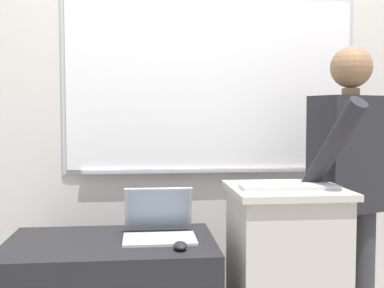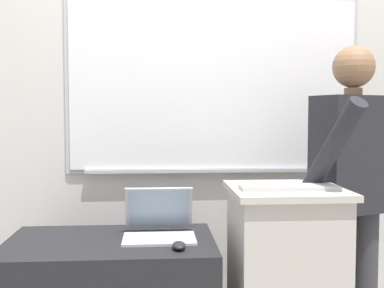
{
  "view_description": "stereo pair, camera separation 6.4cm",
  "coord_description": "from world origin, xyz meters",
  "views": [
    {
      "loc": [
        -0.36,
        -1.8,
        1.29
      ],
      "look_at": [
        -0.12,
        0.48,
        1.15
      ],
      "focal_mm": 45.0,
      "sensor_mm": 36.0,
      "label": 1
    },
    {
      "loc": [
        -0.29,
        -1.81,
        1.29
      ],
      "look_at": [
        -0.12,
        0.48,
        1.15
      ],
      "focal_mm": 45.0,
      "sensor_mm": 36.0,
      "label": 2
    }
  ],
  "objects": [
    {
      "name": "back_wall",
      "position": [
        0.0,
        1.12,
        1.48
      ],
      "size": [
        6.4,
        0.17,
        2.95
      ],
      "color": "silver",
      "rests_on": "ground_plane"
    },
    {
      "name": "lectern_podium",
      "position": [
        0.31,
        0.39,
        0.48
      ],
      "size": [
        0.52,
        0.52,
        0.95
      ],
      "color": "#BCB7AD",
      "rests_on": "ground_plane"
    },
    {
      "name": "person_presenter",
      "position": [
        0.71,
        0.57,
        0.94
      ],
      "size": [
        0.57,
        0.63,
        1.64
      ],
      "rotation": [
        0.0,
        0.0,
        0.35
      ],
      "color": "#333338",
      "rests_on": "ground_plane"
    },
    {
      "name": "laptop",
      "position": [
        -0.28,
        0.51,
        0.77
      ],
      "size": [
        0.34,
        0.32,
        0.23
      ],
      "color": "#B7BABF",
      "rests_on": "side_desk"
    },
    {
      "name": "wireless_keyboard",
      "position": [
        0.31,
        0.33,
        0.96
      ],
      "size": [
        0.45,
        0.13,
        0.02
      ],
      "color": "silver",
      "rests_on": "lectern_podium"
    },
    {
      "name": "computer_mouse_by_laptop",
      "position": [
        -0.2,
        0.26,
        0.72
      ],
      "size": [
        0.06,
        0.1,
        0.03
      ],
      "color": "black",
      "rests_on": "side_desk"
    }
  ]
}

